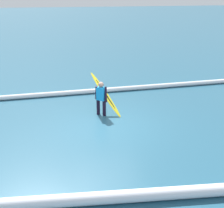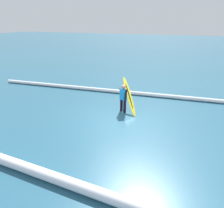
# 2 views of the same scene
# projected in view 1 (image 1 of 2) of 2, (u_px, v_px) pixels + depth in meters

# --- Properties ---
(ground_plane) EXTENTS (123.83, 123.83, 0.00)m
(ground_plane) POSITION_uv_depth(u_px,v_px,m) (108.00, 125.00, 11.36)
(ground_plane) COLOR #25556C
(surfer) EXTENTS (0.43, 0.50, 1.40)m
(surfer) POSITION_uv_depth(u_px,v_px,m) (101.00, 97.00, 11.95)
(surfer) COLOR black
(surfer) RESTS_ON ground_plane
(surfboard) EXTENTS (1.24, 1.48, 1.56)m
(surfboard) POSITION_uv_depth(u_px,v_px,m) (105.00, 94.00, 12.25)
(surfboard) COLOR yellow
(surfboard) RESTS_ON ground_plane
(wave_crest_foreground) EXTENTS (21.89, 1.85, 0.22)m
(wave_crest_foreground) POSITION_uv_depth(u_px,v_px,m) (124.00, 89.00, 14.94)
(wave_crest_foreground) COLOR white
(wave_crest_foreground) RESTS_ON ground_plane
(wave_crest_midground) EXTENTS (25.23, 1.56, 0.32)m
(wave_crest_midground) POSITION_uv_depth(u_px,v_px,m) (106.00, 198.00, 7.27)
(wave_crest_midground) COLOR white
(wave_crest_midground) RESTS_ON ground_plane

